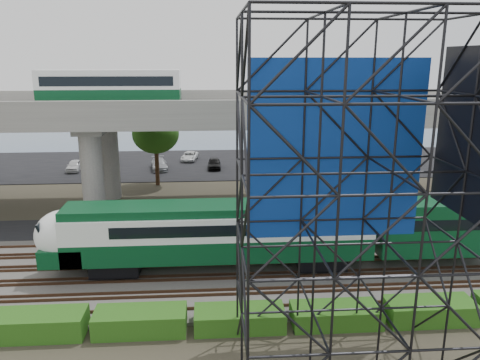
{
  "coord_description": "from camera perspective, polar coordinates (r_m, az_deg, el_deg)",
  "views": [
    {
      "loc": [
        -0.43,
        -25.52,
        13.42
      ],
      "look_at": [
        1.73,
        6.0,
        5.12
      ],
      "focal_mm": 35.0,
      "sensor_mm": 36.0,
      "label": 1
    }
  ],
  "objects": [
    {
      "name": "rail_tracks",
      "position": [
        30.5,
        -2.78,
        -10.82
      ],
      "size": [
        90.0,
        9.52,
        0.16
      ],
      "color": "#472D1E",
      "rests_on": "ballast_bed"
    },
    {
      "name": "commuter_train",
      "position": [
        29.6,
        1.61,
        -6.15
      ],
      "size": [
        29.3,
        3.06,
        4.3
      ],
      "color": "black",
      "rests_on": "rail_tracks"
    },
    {
      "name": "hedge_strip",
      "position": [
        24.86,
        -0.04,
        -16.44
      ],
      "size": [
        34.6,
        1.8,
        1.2
      ],
      "color": "#234E12",
      "rests_on": "ground"
    },
    {
      "name": "service_road",
      "position": [
        38.43,
        -3.05,
        -5.68
      ],
      "size": [
        90.0,
        5.0,
        0.08
      ],
      "primitive_type": "cube",
      "color": "black",
      "rests_on": "ground"
    },
    {
      "name": "parking_lot",
      "position": [
        61.01,
        -3.42,
        2.02
      ],
      "size": [
        90.0,
        18.0,
        0.08
      ],
      "primitive_type": "cube",
      "color": "black",
      "rests_on": "ground"
    },
    {
      "name": "ground",
      "position": [
        28.84,
        -2.68,
        -13.04
      ],
      "size": [
        140.0,
        140.0,
        0.0
      ],
      "primitive_type": "plane",
      "color": "#474233",
      "rests_on": "ground"
    },
    {
      "name": "trees",
      "position": [
        42.63,
        -9.57,
        3.9
      ],
      "size": [
        40.94,
        16.94,
        7.69
      ],
      "color": "#382314",
      "rests_on": "ground"
    },
    {
      "name": "scaffold_tower",
      "position": [
        19.41,
        13.67,
        -3.57
      ],
      "size": [
        9.36,
        6.36,
        15.0
      ],
      "color": "black",
      "rests_on": "ground"
    },
    {
      "name": "overpass",
      "position": [
        41.85,
        -4.21,
        7.53
      ],
      "size": [
        80.0,
        12.0,
        12.4
      ],
      "color": "#9E9B93",
      "rests_on": "ground"
    },
    {
      "name": "parked_cars",
      "position": [
        60.19,
        -3.62,
        2.49
      ],
      "size": [
        36.78,
        9.55,
        1.32
      ],
      "color": "silver",
      "rests_on": "parking_lot"
    },
    {
      "name": "harbor_water",
      "position": [
        82.62,
        -3.58,
        5.35
      ],
      "size": [
        140.0,
        40.0,
        0.03
      ],
      "primitive_type": "cube",
      "color": "#4A5D7A",
      "rests_on": "ground"
    },
    {
      "name": "suv",
      "position": [
        39.58,
        -17.91,
        -4.74
      ],
      "size": [
        4.98,
        3.14,
        1.28
      ],
      "primitive_type": "imported",
      "rotation": [
        0.0,
        0.0,
        1.81
      ],
      "color": "black",
      "rests_on": "service_road"
    },
    {
      "name": "ballast_bed",
      "position": [
        30.58,
        -2.77,
        -11.13
      ],
      "size": [
        90.0,
        12.0,
        0.2
      ],
      "primitive_type": "cube",
      "color": "slate",
      "rests_on": "ground"
    }
  ]
}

